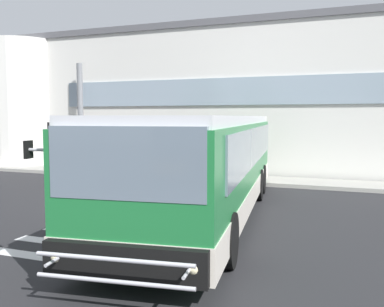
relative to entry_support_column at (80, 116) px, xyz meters
name	(u,v)px	position (x,y,z in m)	size (l,w,h in m)	color
ground_plane	(137,198)	(6.04, -5.40, -2.73)	(80.00, 90.00, 0.02)	#232326
bay_paint_stripes	(127,237)	(8.04, -9.60, -2.72)	(4.40, 3.96, 0.01)	silver
terminal_building	(221,103)	(5.35, 6.23, 0.79)	(23.94, 13.80, 7.03)	silver
boarding_curb	(190,177)	(6.04, -0.60, -2.65)	(26.14, 2.00, 0.15)	#9E9B93
entry_support_column	(80,116)	(0.00, 0.00, 0.00)	(0.28, 0.28, 5.14)	slate
bus_main_foreground	(206,167)	(9.01, -7.00, -1.39)	(4.06, 12.10, 2.70)	#1E7238
passenger_near_column	(91,150)	(0.80, -0.36, -1.64)	(0.39, 0.52, 1.68)	#4C4233
passenger_by_doorway	(104,152)	(1.89, -0.86, -1.64)	(0.41, 0.49, 1.68)	#1E2338
safety_bollard_yellow	(155,170)	(4.93, -1.80, -2.27)	(0.18, 0.18, 0.90)	yellow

